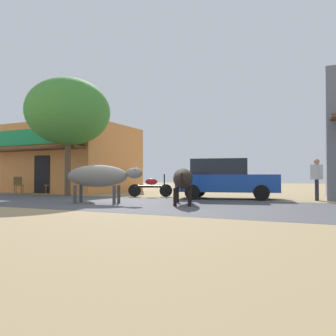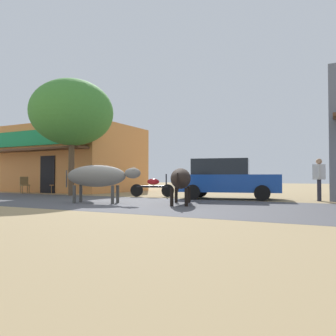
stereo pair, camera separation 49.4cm
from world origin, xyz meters
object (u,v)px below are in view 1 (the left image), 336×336
Objects in this scene: cow_near_brown at (99,176)px; cafe_chair_near_tree at (18,184)px; cafe_chair_by_doorway at (48,184)px; parked_motorcycle at (151,187)px; pedestrian_by_shop at (317,176)px; cow_far_dark at (183,179)px; parked_hatchback_car at (225,178)px; roadside_tree at (68,112)px.

cow_near_brown is 8.88m from cafe_chair_near_tree.
parked_motorcycle is at bearing -4.40° from cafe_chair_by_doorway.
pedestrian_by_shop is 14.92m from cafe_chair_near_tree.
cafe_chair_near_tree is (-14.88, -0.94, -0.42)m from pedestrian_by_shop.
cow_far_dark reaches higher than parked_motorcycle.
cow_near_brown is at bearing -162.80° from cow_far_dark.
pedestrian_by_shop is 13.66m from cafe_chair_by_doorway.
parked_hatchback_car is 3.34m from cow_far_dark.
roadside_tree is 5.49m from parked_motorcycle.
cafe_chair_by_doorway is (-9.64, 3.68, -0.33)m from cow_far_dark.
cow_near_brown is (0.11, -4.03, 0.47)m from parked_motorcycle.
roadside_tree is 6.17× the size of cafe_chair_near_tree.
cow_far_dark is 3.01× the size of cafe_chair_by_doorway.
cafe_chair_near_tree is at bearing -143.36° from cafe_chair_by_doorway.
roadside_tree reaches higher than cafe_chair_by_doorway.
parked_hatchback_car is at bearing -173.33° from pedestrian_by_shop.
cow_near_brown is (-3.31, -4.16, 0.08)m from parked_hatchback_car.
cow_far_dark reaches higher than cafe_chair_by_doorway.
parked_hatchback_car is 2.28× the size of parked_motorcycle.
cow_far_dark is at bearing 17.20° from cow_near_brown.
roadside_tree is 5.33m from cafe_chair_near_tree.
parked_motorcycle is 1.19× the size of pedestrian_by_shop.
parked_hatchback_car is 5.32m from cow_near_brown.
cow_near_brown is at bearing -146.08° from pedestrian_by_shop.
cow_far_dark reaches higher than cafe_chair_near_tree.
parked_hatchback_car reaches higher than cafe_chair_by_doorway.
pedestrian_by_shop reaches higher than parked_motorcycle.
cafe_chair_by_doorway is (-6.75, 0.52, 0.05)m from parked_motorcycle.
parked_motorcycle is (4.05, 0.93, -3.60)m from roadside_tree.
pedestrian_by_shop is 1.74× the size of cafe_chair_by_doorway.
cow_near_brown reaches higher than cow_far_dark.
cow_far_dark is 1.73× the size of pedestrian_by_shop.
cafe_chair_near_tree is (-10.87, 2.77, -0.33)m from cow_far_dark.
cow_far_dark is at bearing -17.84° from roadside_tree.
roadside_tree is 2.98× the size of parked_motorcycle.
roadside_tree is 6.17× the size of cafe_chair_by_doorway.
parked_hatchback_car is 4.73× the size of cafe_chair_near_tree.
cow_far_dark is (6.93, -2.23, -3.22)m from roadside_tree.
cafe_chair_by_doorway is (-6.86, 4.55, -0.41)m from cow_near_brown.
pedestrian_by_shop is at bearing 7.66° from roadside_tree.
parked_hatchback_car is at bearing 8.13° from roadside_tree.
cow_near_brown reaches higher than parked_motorcycle.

